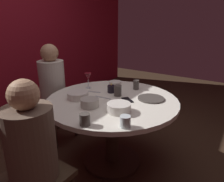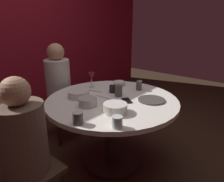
{
  "view_description": "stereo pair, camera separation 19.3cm",
  "coord_description": "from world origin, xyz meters",
  "px_view_note": "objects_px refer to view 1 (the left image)",
  "views": [
    {
      "loc": [
        -1.57,
        -1.06,
        1.45
      ],
      "look_at": [
        0.0,
        0.0,
        0.8
      ],
      "focal_mm": 33.31,
      "sensor_mm": 36.0,
      "label": 1
    },
    {
      "loc": [
        -1.45,
        -1.22,
        1.45
      ],
      "look_at": [
        0.0,
        0.0,
        0.8
      ],
      "focal_mm": 33.31,
      "sensor_mm": 36.0,
      "label": 2
    }
  ],
  "objects_px": {
    "cup_near_candle": "(118,91)",
    "cup_center_front": "(85,119)",
    "seated_diner_back": "(52,83)",
    "bowl_salad_center": "(78,95)",
    "seated_diner_left": "(31,145)",
    "cup_by_right_diner": "(136,85)",
    "dining_table": "(112,113)",
    "candle_holder": "(111,89)",
    "wine_glass": "(88,77)",
    "cup_by_left_diner": "(125,122)",
    "dinner_plate": "(151,98)",
    "bowl_serving_large": "(90,103)",
    "cell_phone": "(127,100)",
    "bowl_small_white": "(115,83)",
    "bowl_sauce_side": "(119,108)"
  },
  "relations": [
    {
      "from": "dining_table",
      "to": "seated_diner_left",
      "type": "bearing_deg",
      "value": 180.0
    },
    {
      "from": "bowl_sauce_side",
      "to": "cup_by_right_diner",
      "type": "relative_size",
      "value": 1.94
    },
    {
      "from": "candle_holder",
      "to": "cup_by_left_diner",
      "type": "height_order",
      "value": "candle_holder"
    },
    {
      "from": "dining_table",
      "to": "candle_holder",
      "type": "distance_m",
      "value": 0.27
    },
    {
      "from": "candle_holder",
      "to": "bowl_small_white",
      "type": "xyz_separation_m",
      "value": [
        0.24,
        0.11,
        -0.02
      ]
    },
    {
      "from": "cell_phone",
      "to": "bowl_serving_large",
      "type": "bearing_deg",
      "value": -175.79
    },
    {
      "from": "dining_table",
      "to": "cup_by_right_diner",
      "type": "bearing_deg",
      "value": -7.75
    },
    {
      "from": "cell_phone",
      "to": "cup_by_right_diner",
      "type": "bearing_deg",
      "value": 50.97
    },
    {
      "from": "cup_near_candle",
      "to": "cup_center_front",
      "type": "relative_size",
      "value": 1.21
    },
    {
      "from": "seated_diner_left",
      "to": "candle_holder",
      "type": "relative_size",
      "value": 11.59
    },
    {
      "from": "cup_by_left_diner",
      "to": "seated_diner_left",
      "type": "bearing_deg",
      "value": 141.85
    },
    {
      "from": "seated_diner_back",
      "to": "wine_glass",
      "type": "height_order",
      "value": "seated_diner_back"
    },
    {
      "from": "bowl_serving_large",
      "to": "seated_diner_left",
      "type": "bearing_deg",
      "value": -175.28
    },
    {
      "from": "dining_table",
      "to": "cup_by_right_diner",
      "type": "height_order",
      "value": "cup_by_right_diner"
    },
    {
      "from": "seated_diner_back",
      "to": "bowl_small_white",
      "type": "bearing_deg",
      "value": 31.63
    },
    {
      "from": "cell_phone",
      "to": "cup_near_candle",
      "type": "relative_size",
      "value": 1.27
    },
    {
      "from": "dining_table",
      "to": "cup_center_front",
      "type": "relative_size",
      "value": 14.03
    },
    {
      "from": "cup_center_front",
      "to": "dinner_plate",
      "type": "bearing_deg",
      "value": -13.44
    },
    {
      "from": "dinner_plate",
      "to": "cup_near_candle",
      "type": "height_order",
      "value": "cup_near_candle"
    },
    {
      "from": "seated_diner_left",
      "to": "cup_by_right_diner",
      "type": "relative_size",
      "value": 10.9
    },
    {
      "from": "cell_phone",
      "to": "bowl_sauce_side",
      "type": "distance_m",
      "value": 0.28
    },
    {
      "from": "cup_center_front",
      "to": "dining_table",
      "type": "bearing_deg",
      "value": 13.95
    },
    {
      "from": "seated_diner_left",
      "to": "cup_near_candle",
      "type": "relative_size",
      "value": 10.28
    },
    {
      "from": "bowl_serving_large",
      "to": "cup_by_right_diner",
      "type": "xyz_separation_m",
      "value": [
        0.67,
        -0.11,
        0.02
      ]
    },
    {
      "from": "candle_holder",
      "to": "cup_by_right_diner",
      "type": "bearing_deg",
      "value": -34.57
    },
    {
      "from": "cup_near_candle",
      "to": "cup_by_left_diner",
      "type": "bearing_deg",
      "value": -142.85
    },
    {
      "from": "candle_holder",
      "to": "wine_glass",
      "type": "distance_m",
      "value": 0.31
    },
    {
      "from": "dinner_plate",
      "to": "cup_near_candle",
      "type": "relative_size",
      "value": 2.33
    },
    {
      "from": "wine_glass",
      "to": "seated_diner_back",
      "type": "bearing_deg",
      "value": 106.42
    },
    {
      "from": "seated_diner_left",
      "to": "cup_center_front",
      "type": "height_order",
      "value": "seated_diner_left"
    },
    {
      "from": "seated_diner_back",
      "to": "bowl_salad_center",
      "type": "relative_size",
      "value": 5.84
    },
    {
      "from": "bowl_salad_center",
      "to": "bowl_sauce_side",
      "type": "bearing_deg",
      "value": -94.44
    },
    {
      "from": "cup_by_left_diner",
      "to": "bowl_salad_center",
      "type": "bearing_deg",
      "value": 70.85
    },
    {
      "from": "wine_glass",
      "to": "cup_by_right_diner",
      "type": "relative_size",
      "value": 1.69
    },
    {
      "from": "cup_by_left_diner",
      "to": "bowl_serving_large",
      "type": "bearing_deg",
      "value": 72.43
    },
    {
      "from": "candle_holder",
      "to": "cup_by_left_diner",
      "type": "relative_size",
      "value": 1.14
    },
    {
      "from": "seated_diner_left",
      "to": "bowl_serving_large",
      "type": "relative_size",
      "value": 6.98
    },
    {
      "from": "seated_diner_left",
      "to": "wine_glass",
      "type": "relative_size",
      "value": 6.45
    },
    {
      "from": "wine_glass",
      "to": "dinner_plate",
      "type": "height_order",
      "value": "wine_glass"
    },
    {
      "from": "candle_holder",
      "to": "bowl_small_white",
      "type": "relative_size",
      "value": 0.7
    },
    {
      "from": "cup_by_left_diner",
      "to": "cup_by_right_diner",
      "type": "xyz_separation_m",
      "value": [
        0.81,
        0.34,
        0.01
      ]
    },
    {
      "from": "seated_diner_left",
      "to": "bowl_small_white",
      "type": "distance_m",
      "value": 1.33
    },
    {
      "from": "bowl_small_white",
      "to": "cup_by_right_diner",
      "type": "relative_size",
      "value": 1.33
    },
    {
      "from": "cup_by_left_diner",
      "to": "cup_center_front",
      "type": "xyz_separation_m",
      "value": [
        -0.14,
        0.26,
        0.0
      ]
    },
    {
      "from": "candle_holder",
      "to": "cup_near_candle",
      "type": "bearing_deg",
      "value": -113.79
    },
    {
      "from": "candle_holder",
      "to": "cup_center_front",
      "type": "bearing_deg",
      "value": -160.54
    },
    {
      "from": "seated_diner_back",
      "to": "cup_near_candle",
      "type": "bearing_deg",
      "value": 6.81
    },
    {
      "from": "wine_glass",
      "to": "cell_phone",
      "type": "relative_size",
      "value": 1.26
    },
    {
      "from": "cup_by_left_diner",
      "to": "wine_glass",
      "type": "bearing_deg",
      "value": 55.8
    },
    {
      "from": "dinner_plate",
      "to": "bowl_serving_large",
      "type": "height_order",
      "value": "bowl_serving_large"
    }
  ]
}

